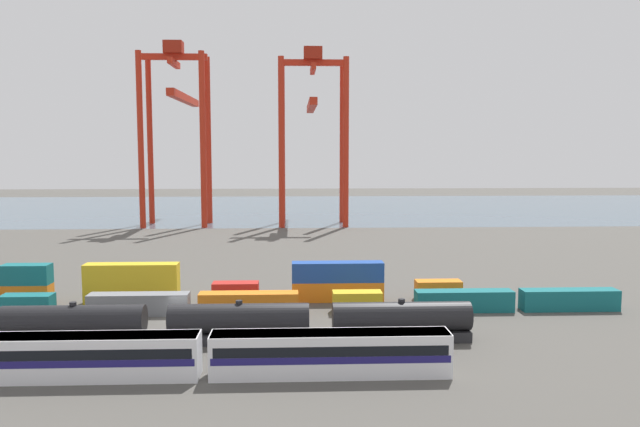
{
  "coord_description": "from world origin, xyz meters",
  "views": [
    {
      "loc": [
        13.83,
        -72.59,
        19.94
      ],
      "look_at": [
        18.46,
        38.46,
        8.58
      ],
      "focal_mm": 34.94,
      "sensor_mm": 36.0,
      "label": 1
    }
  ],
  "objects_px": {
    "passenger_train": "(77,355)",
    "shipping_container_8": "(28,294)",
    "freight_tank_row": "(239,323)",
    "shipping_container_15": "(438,290)",
    "shipping_container_1": "(27,305)",
    "gantry_crane_central": "(313,119)",
    "shipping_container_4": "(357,302)",
    "shipping_container_12": "(236,292)",
    "gantry_crane_west": "(178,115)"
  },
  "relations": [
    {
      "from": "freight_tank_row",
      "to": "gantry_crane_central",
      "type": "distance_m",
      "value": 109.01
    },
    {
      "from": "shipping_container_8",
      "to": "shipping_container_15",
      "type": "distance_m",
      "value": 53.93
    },
    {
      "from": "shipping_container_4",
      "to": "gantry_crane_central",
      "type": "xyz_separation_m",
      "value": [
        -2.65,
        93.66,
        26.84
      ]
    },
    {
      "from": "freight_tank_row",
      "to": "shipping_container_1",
      "type": "bearing_deg",
      "value": 156.25
    },
    {
      "from": "shipping_container_12",
      "to": "shipping_container_4",
      "type": "bearing_deg",
      "value": -21.12
    },
    {
      "from": "shipping_container_8",
      "to": "shipping_container_1",
      "type": "bearing_deg",
      "value": -67.35
    },
    {
      "from": "shipping_container_1",
      "to": "shipping_container_4",
      "type": "relative_size",
      "value": 1.0
    },
    {
      "from": "shipping_container_1",
      "to": "shipping_container_8",
      "type": "relative_size",
      "value": 1.0
    },
    {
      "from": "freight_tank_row",
      "to": "gantry_crane_west",
      "type": "height_order",
      "value": "gantry_crane_west"
    },
    {
      "from": "passenger_train",
      "to": "shipping_container_1",
      "type": "relative_size",
      "value": 10.85
    },
    {
      "from": "passenger_train",
      "to": "gantry_crane_central",
      "type": "relative_size",
      "value": 1.4
    },
    {
      "from": "shipping_container_1",
      "to": "shipping_container_8",
      "type": "xyz_separation_m",
      "value": [
        -2.5,
        5.98,
        0.0
      ]
    },
    {
      "from": "shipping_container_12",
      "to": "passenger_train",
      "type": "bearing_deg",
      "value": -112.24
    },
    {
      "from": "shipping_container_1",
      "to": "gantry_crane_west",
      "type": "xyz_separation_m",
      "value": [
        1.2,
        94.29,
        27.88
      ]
    },
    {
      "from": "passenger_train",
      "to": "shipping_container_4",
      "type": "distance_m",
      "value": 34.23
    },
    {
      "from": "shipping_container_4",
      "to": "gantry_crane_central",
      "type": "distance_m",
      "value": 97.46
    },
    {
      "from": "shipping_container_8",
      "to": "shipping_container_15",
      "type": "xyz_separation_m",
      "value": [
        53.93,
        0.0,
        0.0
      ]
    },
    {
      "from": "passenger_train",
      "to": "freight_tank_row",
      "type": "bearing_deg",
      "value": 36.43
    },
    {
      "from": "shipping_container_1",
      "to": "shipping_container_15",
      "type": "distance_m",
      "value": 51.78
    },
    {
      "from": "gantry_crane_west",
      "to": "shipping_container_4",
      "type": "bearing_deg",
      "value": -67.66
    },
    {
      "from": "shipping_container_4",
      "to": "shipping_container_12",
      "type": "bearing_deg",
      "value": 158.88
    },
    {
      "from": "shipping_container_8",
      "to": "shipping_container_12",
      "type": "distance_m",
      "value": 26.96
    },
    {
      "from": "shipping_container_4",
      "to": "gantry_crane_west",
      "type": "relative_size",
      "value": 0.13
    },
    {
      "from": "freight_tank_row",
      "to": "gantry_crane_west",
      "type": "bearing_deg",
      "value": 103.43
    },
    {
      "from": "shipping_container_12",
      "to": "gantry_crane_west",
      "type": "distance_m",
      "value": 95.49
    },
    {
      "from": "passenger_train",
      "to": "shipping_container_8",
      "type": "bearing_deg",
      "value": 119.9
    },
    {
      "from": "shipping_container_1",
      "to": "shipping_container_8",
      "type": "bearing_deg",
      "value": 112.65
    },
    {
      "from": "freight_tank_row",
      "to": "shipping_container_4",
      "type": "xyz_separation_m",
      "value": [
        13.45,
        11.66,
        -0.83
      ]
    },
    {
      "from": "passenger_train",
      "to": "gantry_crane_west",
      "type": "distance_m",
      "value": 119.44
    },
    {
      "from": "shipping_container_4",
      "to": "shipping_container_8",
      "type": "xyz_separation_m",
      "value": [
        -42.44,
        5.98,
        0.0
      ]
    },
    {
      "from": "passenger_train",
      "to": "shipping_container_12",
      "type": "bearing_deg",
      "value": 67.76
    },
    {
      "from": "freight_tank_row",
      "to": "shipping_container_12",
      "type": "distance_m",
      "value": 17.77
    },
    {
      "from": "freight_tank_row",
      "to": "shipping_container_15",
      "type": "xyz_separation_m",
      "value": [
        24.94,
        17.64,
        -0.83
      ]
    },
    {
      "from": "passenger_train",
      "to": "shipping_container_8",
      "type": "distance_m",
      "value": 31.62
    },
    {
      "from": "gantry_crane_central",
      "to": "shipping_container_8",
      "type": "bearing_deg",
      "value": -114.41
    },
    {
      "from": "shipping_container_12",
      "to": "gantry_crane_central",
      "type": "relative_size",
      "value": 0.13
    },
    {
      "from": "shipping_container_8",
      "to": "gantry_crane_west",
      "type": "height_order",
      "value": "gantry_crane_west"
    },
    {
      "from": "shipping_container_1",
      "to": "shipping_container_15",
      "type": "xyz_separation_m",
      "value": [
        51.43,
        5.98,
        0.0
      ]
    },
    {
      "from": "shipping_container_15",
      "to": "shipping_container_1",
      "type": "bearing_deg",
      "value": -173.37
    },
    {
      "from": "shipping_container_4",
      "to": "gantry_crane_west",
      "type": "xyz_separation_m",
      "value": [
        -38.75,
        94.29,
        27.88
      ]
    },
    {
      "from": "freight_tank_row",
      "to": "shipping_container_4",
      "type": "bearing_deg",
      "value": 40.91
    },
    {
      "from": "passenger_train",
      "to": "shipping_container_4",
      "type": "relative_size",
      "value": 10.85
    },
    {
      "from": "gantry_crane_central",
      "to": "shipping_container_4",
      "type": "bearing_deg",
      "value": -88.38
    },
    {
      "from": "passenger_train",
      "to": "freight_tank_row",
      "type": "height_order",
      "value": "freight_tank_row"
    },
    {
      "from": "passenger_train",
      "to": "shipping_container_4",
      "type": "height_order",
      "value": "passenger_train"
    },
    {
      "from": "passenger_train",
      "to": "shipping_container_8",
      "type": "xyz_separation_m",
      "value": [
        -15.76,
        27.4,
        -0.84
      ]
    },
    {
      "from": "freight_tank_row",
      "to": "gantry_crane_west",
      "type": "distance_m",
      "value": 112.23
    },
    {
      "from": "shipping_container_15",
      "to": "gantry_crane_west",
      "type": "bearing_deg",
      "value": 119.63
    },
    {
      "from": "freight_tank_row",
      "to": "shipping_container_15",
      "type": "bearing_deg",
      "value": 35.27
    },
    {
      "from": "shipping_container_4",
      "to": "shipping_container_12",
      "type": "height_order",
      "value": "same"
    }
  ]
}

